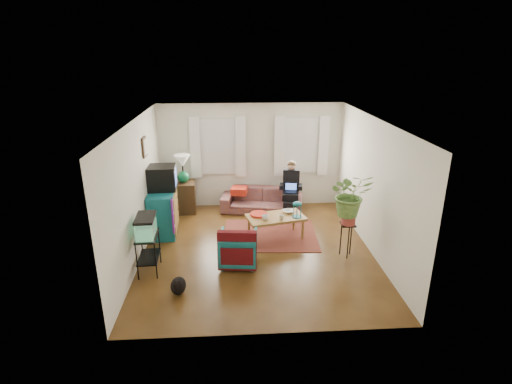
{
  "coord_description": "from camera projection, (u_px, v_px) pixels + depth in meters",
  "views": [
    {
      "loc": [
        -0.47,
        -7.13,
        3.82
      ],
      "look_at": [
        0.0,
        0.4,
        1.1
      ],
      "focal_mm": 28.0,
      "sensor_mm": 36.0,
      "label": 1
    }
  ],
  "objects": [
    {
      "name": "cup_b",
      "position": [
        281.0,
        217.0,
        8.22
      ],
      "size": [
        0.13,
        0.13,
        0.1
      ],
      "primitive_type": "imported",
      "rotation": [
        0.0,
        0.0,
        0.24
      ],
      "color": "beige",
      "rests_on": "coffee_table"
    },
    {
      "name": "black_cat",
      "position": [
        178.0,
        284.0,
        6.57
      ],
      "size": [
        0.28,
        0.41,
        0.33
      ],
      "primitive_type": "ellipsoid",
      "rotation": [
        0.0,
        0.0,
        0.07
      ],
      "color": "black",
      "rests_on": "floor"
    },
    {
      "name": "aquarium",
      "position": [
        146.0,
        226.0,
        6.97
      ],
      "size": [
        0.35,
        0.6,
        0.38
      ],
      "primitive_type": "cube",
      "rotation": [
        0.0,
        0.0,
        0.05
      ],
      "color": "#7FD899",
      "rests_on": "aquarium_stand"
    },
    {
      "name": "sofa",
      "position": [
        262.0,
        196.0,
        9.83
      ],
      "size": [
        2.07,
        1.12,
        0.77
      ],
      "primitive_type": "imported",
      "rotation": [
        0.0,
        0.0,
        -0.18
      ],
      "color": "brown",
      "rests_on": "floor"
    },
    {
      "name": "wall_right",
      "position": [
        373.0,
        187.0,
        7.71
      ],
      "size": [
        0.01,
        5.0,
        2.6
      ],
      "primitive_type": "cube",
      "color": "silver",
      "rests_on": "floor"
    },
    {
      "name": "floor",
      "position": [
        257.0,
        250.0,
        8.02
      ],
      "size": [
        4.5,
        5.0,
        0.01
      ],
      "primitive_type": "cube",
      "color": "#4F2B14",
      "rests_on": "ground"
    },
    {
      "name": "seated_person",
      "position": [
        291.0,
        190.0,
        9.68
      ],
      "size": [
        0.59,
        0.68,
        1.17
      ],
      "primitive_type": null,
      "rotation": [
        0.0,
        0.0,
        -0.18
      ],
      "color": "black",
      "rests_on": "sofa"
    },
    {
      "name": "table_lamp",
      "position": [
        183.0,
        170.0,
        9.55
      ],
      "size": [
        0.41,
        0.41,
        0.7
      ],
      "primitive_type": null,
      "rotation": [
        0.0,
        0.0,
        0.05
      ],
      "color": "white",
      "rests_on": "side_table"
    },
    {
      "name": "window_right",
      "position": [
        301.0,
        146.0,
        9.9
      ],
      "size": [
        1.08,
        0.04,
        1.38
      ],
      "primitive_type": "cube",
      "color": "white",
      "rests_on": "wall_back"
    },
    {
      "name": "potted_plant",
      "position": [
        350.0,
        201.0,
        7.43
      ],
      "size": [
        0.78,
        0.68,
        0.86
      ],
      "primitive_type": "imported",
      "rotation": [
        0.0,
        0.0,
        -0.01
      ],
      "color": "#599947",
      "rests_on": "plant_stand"
    },
    {
      "name": "aquarium_stand",
      "position": [
        149.0,
        253.0,
        7.16
      ],
      "size": [
        0.39,
        0.65,
        0.71
      ],
      "primitive_type": "cube",
      "rotation": [
        0.0,
        0.0,
        0.05
      ],
      "color": "black",
      "rests_on": "floor"
    },
    {
      "name": "serape_throw",
      "position": [
        237.0,
        247.0,
        7.11
      ],
      "size": [
        0.71,
        0.23,
        0.57
      ],
      "primitive_type": "cube",
      "rotation": [
        0.0,
        0.0,
        -0.1
      ],
      "color": "#9E0A0A",
      "rests_on": "armchair"
    },
    {
      "name": "armchair",
      "position": [
        238.0,
        247.0,
        7.41
      ],
      "size": [
        0.74,
        0.7,
        0.7
      ],
      "primitive_type": "imported",
      "rotation": [
        0.0,
        0.0,
        3.04
      ],
      "color": "#115067",
      "rests_on": "floor"
    },
    {
      "name": "side_table",
      "position": [
        185.0,
        197.0,
        9.79
      ],
      "size": [
        0.55,
        0.55,
        0.76
      ],
      "primitive_type": "cube",
      "rotation": [
        0.0,
        0.0,
        0.05
      ],
      "color": "#3A2A15",
      "rests_on": "floor"
    },
    {
      "name": "plant_stand",
      "position": [
        347.0,
        240.0,
        7.7
      ],
      "size": [
        0.29,
        0.29,
        0.68
      ],
      "primitive_type": "cube",
      "rotation": [
        0.0,
        0.0,
        -0.01
      ],
      "color": "black",
      "rests_on": "floor"
    },
    {
      "name": "curtains_right",
      "position": [
        302.0,
        146.0,
        9.82
      ],
      "size": [
        1.36,
        0.06,
        1.5
      ],
      "primitive_type": "cube",
      "color": "white",
      "rests_on": "wall_back"
    },
    {
      "name": "wall_left",
      "position": [
        137.0,
        192.0,
        7.45
      ],
      "size": [
        0.01,
        5.0,
        2.6
      ],
      "primitive_type": "cube",
      "color": "silver",
      "rests_on": "floor"
    },
    {
      "name": "picture_frame",
      "position": [
        145.0,
        147.0,
        8.03
      ],
      "size": [
        0.04,
        0.32,
        0.4
      ],
      "primitive_type": "cube",
      "color": "#3D2616",
      "rests_on": "wall_left"
    },
    {
      "name": "birdcage",
      "position": [
        297.0,
        209.0,
        8.3
      ],
      "size": [
        0.24,
        0.24,
        0.35
      ],
      "primitive_type": null,
      "rotation": [
        0.0,
        0.0,
        0.24
      ],
      "color": "#115B6B",
      "rests_on": "coffee_table"
    },
    {
      "name": "crt_tv",
      "position": [
        162.0,
        178.0,
        8.52
      ],
      "size": [
        0.62,
        0.56,
        0.51
      ],
      "primitive_type": "cube",
      "rotation": [
        0.0,
        0.0,
        0.05
      ],
      "color": "black",
      "rests_on": "dresser"
    },
    {
      "name": "dresser",
      "position": [
        163.0,
        212.0,
        8.67
      ],
      "size": [
        0.59,
        1.1,
        0.96
      ],
      "primitive_type": "cube",
      "rotation": [
        0.0,
        0.0,
        0.05
      ],
      "color": "#126F70",
      "rests_on": "floor"
    },
    {
      "name": "window_left",
      "position": [
        218.0,
        147.0,
        9.77
      ],
      "size": [
        1.08,
        0.04,
        1.38
      ],
      "primitive_type": "cube",
      "color": "white",
      "rests_on": "wall_back"
    },
    {
      "name": "coffee_table",
      "position": [
        276.0,
        227.0,
        8.48
      ],
      "size": [
        1.31,
        0.91,
        0.49
      ],
      "primitive_type": "cube",
      "rotation": [
        0.0,
        0.0,
        0.24
      ],
      "color": "brown",
      "rests_on": "floor"
    },
    {
      "name": "cup_a",
      "position": [
        265.0,
        217.0,
        8.2
      ],
      "size": [
        0.16,
        0.16,
        0.11
      ],
      "primitive_type": "imported",
      "rotation": [
        0.0,
        0.0,
        0.24
      ],
      "color": "white",
      "rests_on": "coffee_table"
    },
    {
      "name": "snack_tray",
      "position": [
        259.0,
        214.0,
        8.44
      ],
      "size": [
        0.44,
        0.44,
        0.04
      ],
      "primitive_type": "cylinder",
      "rotation": [
        0.0,
        0.0,
        0.24
      ],
      "color": "#B21414",
      "rests_on": "coffee_table"
    },
    {
      "name": "bowl",
      "position": [
        288.0,
        211.0,
        8.57
      ],
      "size": [
        0.28,
        0.28,
        0.06
      ],
      "primitive_type": "imported",
      "rotation": [
        0.0,
        0.0,
        0.24
      ],
      "color": "white",
      "rests_on": "coffee_table"
    },
    {
      "name": "ceiling",
      "position": [
        257.0,
        121.0,
        7.14
      ],
      "size": [
        4.5,
        5.0,
        0.01
      ],
      "primitive_type": "cube",
      "color": "white",
      "rests_on": "wall_back"
    },
    {
      "name": "curtains_left",
      "position": [
        218.0,
        148.0,
        9.7
      ],
      "size": [
        1.36,
        0.06,
        1.5
      ],
      "primitive_type": "cube",
      "color": "white",
      "rests_on": "wall_back"
    },
    {
      "name": "wall_front",
      "position": [
        270.0,
        252.0,
        5.23
      ],
      "size": [
        4.5,
        0.01,
        2.6
      ],
      "primitive_type": "cube",
      "color": "silver",
      "rests_on": "floor"
    },
    {
      "name": "area_rug",
      "position": [
        270.0,
        235.0,
        8.66
      ],
      "size": [
        2.09,
        1.71,
        0.01
      ],
      "primitive_type": "cube",
      "rotation": [
        0.0,
        0.0,
        -0.06
      ],
      "color": "brown",
      "rests_on": "floor"
    },
    {
      "name": "wall_back",
      "position": [
        251.0,
        156.0,
        9.93
      ],
      "size": [
        4.5,
        0.01,
        2.6
      ],
      "primitive_type": "cube",
      "color": "silver",
      "rests_on": "floor"
    }
  ]
}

